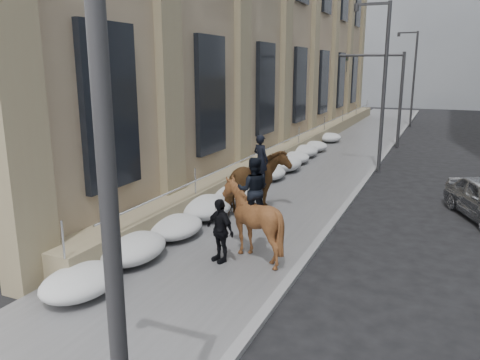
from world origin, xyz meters
name	(u,v)px	position (x,y,z in m)	size (l,w,h in m)	color
ground	(182,275)	(0.00, 0.00, 0.00)	(140.00, 140.00, 0.00)	black
sidewalk	(298,184)	(0.00, 10.00, 0.06)	(5.00, 80.00, 0.12)	#504F52
curb	(358,190)	(2.62, 10.00, 0.06)	(0.24, 80.00, 0.12)	slate
limestone_building	(268,5)	(-5.26, 19.96, 8.90)	(6.10, 44.00, 18.00)	#8D745C
bg_building_far	(375,36)	(-6.00, 72.00, 10.00)	(24.00, 12.00, 20.00)	gray
streetlight_near	(89,122)	(2.74, -6.00, 4.58)	(1.71, 0.24, 8.00)	#2D2D30
streetlight_mid	(381,78)	(2.74, 14.00, 4.58)	(1.71, 0.24, 8.00)	#2D2D30
streetlight_far	(412,73)	(2.74, 34.00, 4.58)	(1.71, 0.24, 8.00)	#2D2D30
traffic_signal	(387,84)	(2.07, 22.00, 4.00)	(4.10, 0.22, 6.00)	#2D2D30
snow_bank	(252,181)	(-1.42, 8.11, 0.47)	(1.70, 18.10, 0.76)	silver
mounted_horse_left	(257,181)	(-0.07, 5.25, 1.23)	(2.04, 2.75, 2.72)	#482D15
mounted_horse_right	(252,216)	(1.27, 1.52, 1.25)	(2.23, 2.35, 2.69)	#4E2D16
pedestrian	(220,230)	(0.63, 0.92, 0.96)	(0.99, 0.41, 1.69)	black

